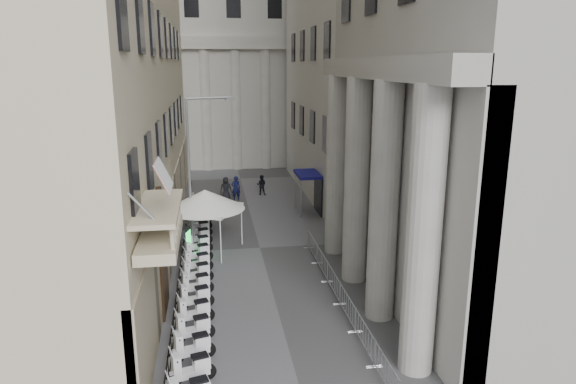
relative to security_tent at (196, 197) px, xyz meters
name	(u,v)px	position (x,y,z in m)	size (l,w,h in m)	color
far_building	(231,21)	(3.60, 28.00, 11.95)	(22.00, 10.00, 30.00)	beige
iron_fence	(185,259)	(-0.70, -2.00, -3.05)	(0.30, 28.00, 1.40)	black
blue_awning	(307,213)	(7.75, 6.00, -3.05)	(1.60, 3.00, 3.00)	navy
scooter_2	(192,383)	(0.02, -13.70, -3.05)	(0.56, 1.40, 1.50)	white
scooter_3	(193,361)	(0.02, -12.30, -3.05)	(0.56, 1.40, 1.50)	white
scooter_4	(194,341)	(0.02, -10.91, -3.05)	(0.56, 1.40, 1.50)	white
scooter_5	(195,324)	(0.02, -9.51, -3.05)	(0.56, 1.40, 1.50)	white
scooter_6	(196,308)	(0.02, -8.12, -3.05)	(0.56, 1.40, 1.50)	white
scooter_7	(196,295)	(0.02, -6.73, -3.05)	(0.56, 1.40, 1.50)	white
scooter_8	(197,283)	(0.02, -5.33, -3.05)	(0.56, 1.40, 1.50)	white
scooter_9	(198,272)	(0.02, -3.94, -3.05)	(0.56, 1.40, 1.50)	white
scooter_10	(198,262)	(0.02, -2.54, -3.05)	(0.56, 1.40, 1.50)	white
scooter_11	(199,253)	(0.02, -1.15, -3.05)	(0.56, 1.40, 1.50)	white
scooter_12	(199,245)	(0.02, 0.25, -3.05)	(0.56, 1.40, 1.50)	white
scooter_13	(199,237)	(0.02, 1.64, -3.05)	(0.56, 1.40, 1.50)	white
scooter_14	(200,231)	(0.02, 3.03, -3.05)	(0.56, 1.40, 1.50)	white
scooter_15	(200,224)	(0.02, 4.43, -3.05)	(0.56, 1.40, 1.50)	white
barrier_1	(364,349)	(6.45, -12.47, -3.05)	(0.60, 2.40, 1.10)	#A8AAAF
barrier_2	(347,318)	(6.45, -9.97, -3.05)	(0.60, 2.40, 1.10)	#A8AAAF
barrier_3	(333,293)	(6.45, -7.47, -3.05)	(0.60, 2.40, 1.10)	#A8AAAF
barrier_4	(322,272)	(6.45, -4.97, -3.05)	(0.60, 2.40, 1.10)	#A8AAAF
barrier_5	(313,255)	(6.45, -2.47, -3.05)	(0.60, 2.40, 1.10)	#A8AAAF
security_tent	(196,197)	(0.00, 0.00, 0.00)	(4.50, 4.50, 3.65)	white
street_lamp	(195,161)	(0.06, -0.76, 2.24)	(2.78, 1.03, 8.82)	#93969B
info_kiosk	(186,243)	(-0.59, -2.03, -2.11)	(0.51, 0.91, 1.86)	black
pedestrian_a	(236,188)	(2.79, 10.35, -2.06)	(0.72, 0.48, 1.99)	#0E1138
pedestrian_b	(261,185)	(4.99, 11.89, -2.21)	(0.81, 0.63, 1.68)	black
pedestrian_c	(226,189)	(2.01, 10.62, -2.12)	(0.92, 0.60, 1.87)	black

